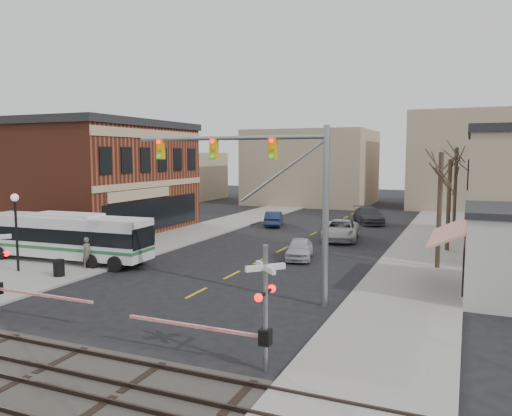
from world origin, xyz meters
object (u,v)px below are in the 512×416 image
(car_c, at_px, (341,230))
(pedestrian_near, at_px, (88,253))
(rr_crossing_east, at_px, (253,308))
(car_d, at_px, (369,216))
(rr_crossing_west, at_px, (3,269))
(traffic_signal_mast, at_px, (269,177))
(pedestrian_far, at_px, (101,242))
(trash_bin, at_px, (59,268))
(car_b, at_px, (274,219))
(car_a, at_px, (299,249))
(street_lamp, at_px, (16,216))
(transit_bus, at_px, (66,236))

(car_c, distance_m, pedestrian_near, 19.55)
(rr_crossing_east, relative_size, car_d, 1.03)
(rr_crossing_west, xyz_separation_m, car_c, (8.56, 23.93, -1.18))
(traffic_signal_mast, height_order, pedestrian_far, traffic_signal_mast)
(pedestrian_near, bearing_deg, rr_crossing_east, -98.63)
(trash_bin, bearing_deg, car_c, 58.31)
(trash_bin, relative_size, car_c, 0.16)
(car_b, bearing_deg, car_a, 101.35)
(trash_bin, bearing_deg, street_lamp, 179.76)
(transit_bus, height_order, pedestrian_near, transit_bus)
(traffic_signal_mast, height_order, pedestrian_near, traffic_signal_mast)
(transit_bus, xyz_separation_m, pedestrian_near, (2.75, -1.18, -0.63))
(car_b, xyz_separation_m, pedestrian_far, (-5.28, -17.98, 0.33))
(transit_bus, relative_size, street_lamp, 2.58)
(trash_bin, xyz_separation_m, pedestrian_far, (-1.71, 5.42, 0.45))
(rr_crossing_west, relative_size, street_lamp, 1.27)
(traffic_signal_mast, distance_m, rr_crossing_west, 11.98)
(trash_bin, height_order, car_a, car_a)
(transit_bus, distance_m, pedestrian_near, 3.06)
(rr_crossing_west, height_order, car_d, rr_crossing_west)
(rr_crossing_east, xyz_separation_m, car_c, (-3.14, 24.70, -1.18))
(transit_bus, height_order, rr_crossing_west, rr_crossing_west)
(car_d, xyz_separation_m, pedestrian_far, (-13.23, -23.18, 0.23))
(traffic_signal_mast, distance_m, rr_crossing_east, 8.56)
(transit_bus, relative_size, trash_bin, 12.56)
(transit_bus, height_order, car_b, transit_bus)
(traffic_signal_mast, relative_size, trash_bin, 10.72)
(transit_bus, distance_m, rr_crossing_east, 19.65)
(car_d, relative_size, pedestrian_near, 2.98)
(traffic_signal_mast, distance_m, car_a, 10.56)
(pedestrian_far, bearing_deg, traffic_signal_mast, -68.52)
(car_a, distance_m, car_c, 8.27)
(rr_crossing_east, xyz_separation_m, trash_bin, (-14.38, 6.50, -1.39))
(car_d, bearing_deg, rr_crossing_east, -109.56)
(traffic_signal_mast, bearing_deg, rr_crossing_east, -71.94)
(rr_crossing_east, distance_m, car_c, 24.93)
(car_b, height_order, car_c, car_c)
(pedestrian_near, bearing_deg, car_d, -0.79)
(car_b, height_order, pedestrian_near, pedestrian_near)
(transit_bus, distance_m, car_b, 21.05)
(car_a, height_order, car_d, car_d)
(rr_crossing_west, height_order, trash_bin, rr_crossing_west)
(rr_crossing_east, relative_size, pedestrian_far, 3.11)
(traffic_signal_mast, relative_size, car_b, 2.31)
(pedestrian_near, relative_size, pedestrian_far, 1.01)
(car_b, bearing_deg, pedestrian_near, 64.76)
(pedestrian_near, bearing_deg, car_b, 13.29)
(car_d, bearing_deg, traffic_signal_mast, -113.24)
(rr_crossing_west, relative_size, car_d, 1.03)
(rr_crossing_east, relative_size, car_c, 0.99)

